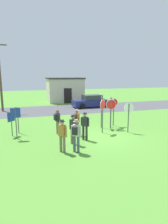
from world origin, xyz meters
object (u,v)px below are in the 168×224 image
Objects in this scene: parked_car_on_street at (91,102)px; stop_sign_tallest at (111,107)px; person_holding_notes at (73,128)px; stop_sign_rear_right at (129,113)px; utility_pole at (0,74)px; info_panel_rightmost at (16,118)px; person_in_blue at (62,134)px; person_on_left at (57,120)px; person_in_dark_shirt at (77,120)px; person_in_teal at (76,134)px; stop_sign_rear_left at (111,109)px; stop_sign_low_front at (102,106)px; stop_sign_nearest at (103,111)px; info_panel_leftmost at (18,116)px; stop_sign_center_cluster at (114,108)px; info_panel_middle at (11,120)px; person_with_sunhat at (85,124)px.

parked_car_on_street is 9.45m from stop_sign_tallest.
stop_sign_rear_right is at bearing 15.25° from person_holding_notes.
utility_pole is at bearing 129.47° from stop_sign_rear_right.
person_in_blue is at bearing -51.48° from info_panel_rightmost.
person_in_dark_shirt is at bearing -23.39° from person_on_left.
person_in_teal is at bearing -70.40° from utility_pole.
info_panel_rightmost is at bearing -176.54° from stop_sign_rear_left.
person_in_teal is at bearing -126.91° from stop_sign_low_front.
stop_sign_nearest is (-1.76, 0.42, 0.15)m from stop_sign_rear_right.
parked_car_on_street is 2.47× the size of info_panel_leftmost.
utility_pole is 3.07× the size of stop_sign_low_front.
person_in_dark_shirt is 4.05m from info_panel_leftmost.
person_in_dark_shirt is 1.00× the size of person_in_teal.
person_in_blue is 3.03m from person_in_dark_shirt.
stop_sign_nearest reaches higher than stop_sign_center_cluster.
parked_car_on_street is at bearing 46.96° from info_panel_leftmost.
info_panel_rightmost reaches higher than info_panel_middle.
person_holding_notes is at bearing -142.49° from stop_sign_center_cluster.
person_holding_notes is 1.00m from person_with_sunhat.
utility_pole is 10.71m from parked_car_on_street.
utility_pole reaches higher than info_panel_middle.
stop_sign_center_cluster is 7.11m from info_panel_leftmost.
stop_sign_center_cluster is 1.28× the size of person_on_left.
stop_sign_tallest is 0.94× the size of stop_sign_low_front.
stop_sign_nearest is 1.18× the size of info_panel_rightmost.
stop_sign_rear_right is 7.43m from info_panel_rightmost.
person_in_teal is at bearing -151.38° from stop_sign_rear_right.
info_panel_rightmost is (-6.80, -0.86, -0.23)m from stop_sign_tallest.
parked_car_on_street is at bearing 75.41° from stop_sign_nearest.
person_holding_notes is 1.00× the size of person_in_dark_shirt.
person_in_teal is (-2.62, -2.80, -0.55)m from stop_sign_nearest.
stop_sign_rear_left is 1.12× the size of info_panel_rightmost.
stop_sign_low_front is at bearing 10.83° from person_on_left.
stop_sign_tallest reaches higher than person_on_left.
person_on_left is 0.95× the size of info_panel_leftmost.
person_with_sunhat is at bearing -78.99° from person_in_dark_shirt.
person_in_dark_shirt and person_in_teal have the same top height.
info_panel_middle is (-7.70, 1.50, -0.32)m from stop_sign_rear_right.
person_on_left is (-4.57, -0.93, -0.46)m from stop_sign_center_cluster.
stop_sign_rear_right is at bearing 11.01° from person_with_sunhat.
info_panel_leftmost is at bearing 133.93° from person_holding_notes.
utility_pole reaches higher than stop_sign_center_cluster.
info_panel_leftmost reaches higher than info_panel_middle.
stop_sign_nearest reaches higher than person_in_teal.
utility_pole is 4.84× the size of info_panel_middle.
info_panel_leftmost is at bearing 157.32° from person_in_dark_shirt.
utility_pole is 3.89× the size of info_panel_rightmost.
person_in_dark_shirt is (-2.25, -1.18, -0.65)m from stop_sign_low_front.
stop_sign_center_cluster is at bearing 36.46° from stop_sign_tallest.
stop_sign_rear_right is 1.20× the size of person_in_dark_shirt.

